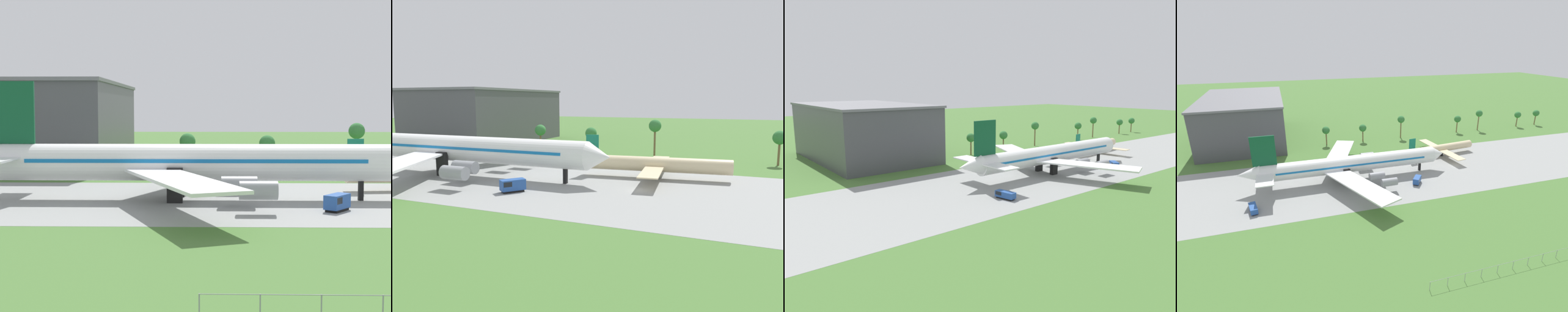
# 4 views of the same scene
# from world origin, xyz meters

# --- Properties ---
(jet_airliner) EXTENTS (73.53, 59.92, 18.67)m
(jet_airliner) POSITION_xyz_m (-42.85, 0.12, 5.88)
(jet_airliner) COLOR white
(jet_airliner) RESTS_ON ground_plane
(baggage_tug) EXTENTS (4.33, 4.76, 2.39)m
(baggage_tug) POSITION_xyz_m (-21.56, -10.21, 1.29)
(baggage_tug) COLOR black
(baggage_tug) RESTS_ON ground_plane
(terminal_building) EXTENTS (36.72, 61.20, 21.14)m
(terminal_building) POSITION_xyz_m (-80.76, 61.86, 10.58)
(terminal_building) COLOR #47474C
(terminal_building) RESTS_ON ground_plane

